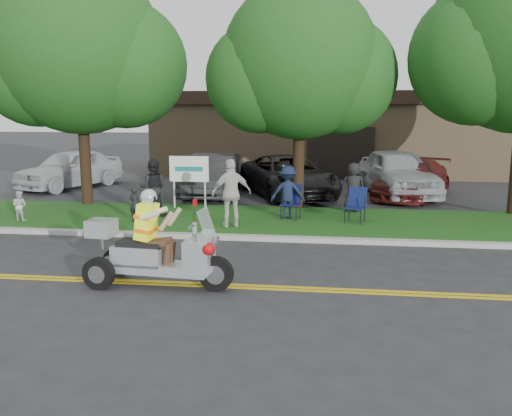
# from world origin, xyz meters

# --- Properties ---
(ground) EXTENTS (120.00, 120.00, 0.00)m
(ground) POSITION_xyz_m (0.00, 0.00, 0.00)
(ground) COLOR #28282B
(ground) RESTS_ON ground
(centerline_near) EXTENTS (60.00, 0.10, 0.01)m
(centerline_near) POSITION_xyz_m (0.00, -0.58, 0.01)
(centerline_near) COLOR gold
(centerline_near) RESTS_ON ground
(centerline_far) EXTENTS (60.00, 0.10, 0.01)m
(centerline_far) POSITION_xyz_m (0.00, -0.42, 0.01)
(centerline_far) COLOR gold
(centerline_far) RESTS_ON ground
(curb) EXTENTS (60.00, 0.25, 0.12)m
(curb) POSITION_xyz_m (0.00, 3.05, 0.06)
(curb) COLOR #A8A89E
(curb) RESTS_ON ground
(grass_verge) EXTENTS (60.00, 4.00, 0.10)m
(grass_verge) POSITION_xyz_m (0.00, 5.20, 0.06)
(grass_verge) COLOR #1C5015
(grass_verge) RESTS_ON ground
(commercial_building) EXTENTS (18.00, 8.20, 4.00)m
(commercial_building) POSITION_xyz_m (2.00, 18.98, 2.01)
(commercial_building) COLOR #9E7F5B
(commercial_building) RESTS_ON ground
(tree_left) EXTENTS (6.62, 5.40, 7.78)m
(tree_left) POSITION_xyz_m (-6.44, 7.03, 4.85)
(tree_left) COLOR #332114
(tree_left) RESTS_ON ground
(tree_mid) EXTENTS (5.88, 4.80, 7.05)m
(tree_mid) POSITION_xyz_m (0.55, 7.23, 4.43)
(tree_mid) COLOR #332114
(tree_mid) RESTS_ON ground
(business_sign) EXTENTS (1.25, 0.06, 1.75)m
(business_sign) POSITION_xyz_m (-2.90, 6.60, 1.26)
(business_sign) COLOR silver
(business_sign) RESTS_ON ground
(trike_scooter) EXTENTS (2.77, 0.96, 1.81)m
(trike_scooter) POSITION_xyz_m (-1.74, -0.67, 0.63)
(trike_scooter) COLOR black
(trike_scooter) RESTS_ON ground
(lawn_chair_a) EXTENTS (0.66, 0.67, 0.97)m
(lawn_chair_a) POSITION_xyz_m (2.22, 5.11, 0.65)
(lawn_chair_a) COLOR black
(lawn_chair_a) RESTS_ON grass_verge
(lawn_chair_b) EXTENTS (0.62, 0.64, 0.99)m
(lawn_chair_b) POSITION_xyz_m (0.41, 5.38, 0.66)
(lawn_chair_b) COLOR black
(lawn_chair_b) RESTS_ON grass_verge
(spectator_adult_mid) EXTENTS (0.86, 0.70, 1.66)m
(spectator_adult_mid) POSITION_xyz_m (-3.64, 5.22, 0.94)
(spectator_adult_mid) COLOR black
(spectator_adult_mid) RESTS_ON grass_verge
(spectator_adult_right) EXTENTS (1.16, 0.84, 1.82)m
(spectator_adult_right) POSITION_xyz_m (-1.11, 4.05, 1.02)
(spectator_adult_right) COLOR silver
(spectator_adult_right) RESTS_ON grass_verge
(spectator_chair_a) EXTENTS (0.99, 0.59, 1.51)m
(spectator_chair_a) POSITION_xyz_m (0.30, 5.39, 0.86)
(spectator_chair_a) COLOR #141D37
(spectator_chair_a) RESTS_ON grass_verge
(spectator_chair_b) EXTENTS (0.80, 0.59, 1.51)m
(spectator_chair_b) POSITION_xyz_m (2.20, 6.68, 0.86)
(spectator_chair_b) COLOR black
(spectator_chair_b) RESTS_ON grass_verge
(child_left) EXTENTS (0.39, 0.29, 0.98)m
(child_left) POSITION_xyz_m (-3.88, 4.34, 0.59)
(child_left) COLOR black
(child_left) RESTS_ON grass_verge
(child_right) EXTENTS (0.44, 0.36, 0.85)m
(child_right) POSITION_xyz_m (-7.15, 4.05, 0.53)
(child_right) COLOR silver
(child_right) RESTS_ON grass_verge
(parked_car_far_left) EXTENTS (3.45, 5.03, 1.59)m
(parked_car_far_left) POSITION_xyz_m (-9.00, 10.93, 0.79)
(parked_car_far_left) COLOR silver
(parked_car_far_left) RESTS_ON ground
(parked_car_left) EXTENTS (1.64, 4.68, 1.54)m
(parked_car_left) POSITION_xyz_m (-2.82, 9.78, 0.77)
(parked_car_left) COLOR #2B2C2E
(parked_car_left) RESTS_ON ground
(parked_car_mid) EXTENTS (4.45, 5.96, 1.50)m
(parked_car_mid) POSITION_xyz_m (-0.02, 9.99, 0.75)
(parked_car_mid) COLOR black
(parked_car_mid) RESTS_ON ground
(parked_car_right) EXTENTS (3.67, 5.01, 1.35)m
(parked_car_right) POSITION_xyz_m (4.50, 10.20, 0.67)
(parked_car_right) COLOR #4F1512
(parked_car_right) RESTS_ON ground
(parked_car_far_right) EXTENTS (2.99, 5.45, 1.76)m
(parked_car_far_right) POSITION_xyz_m (4.00, 10.56, 0.88)
(parked_car_far_right) COLOR #ADB0B4
(parked_car_far_right) RESTS_ON ground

